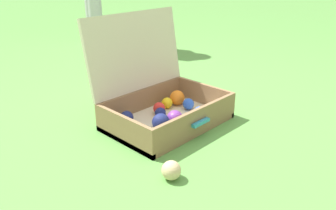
% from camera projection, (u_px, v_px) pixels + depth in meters
% --- Properties ---
extents(ground_plane, '(16.00, 16.00, 0.00)m').
position_uv_depth(ground_plane, '(167.00, 132.00, 1.63)').
color(ground_plane, '#569342').
extents(open_suitcase, '(0.59, 0.49, 0.52)m').
position_uv_depth(open_suitcase, '(160.00, 99.00, 1.71)').
color(open_suitcase, beige).
rests_on(open_suitcase, ground).
extents(stray_ball_on_grass, '(0.07, 0.07, 0.07)m').
position_uv_depth(stray_ball_on_grass, '(171.00, 170.00, 1.27)').
color(stray_ball_on_grass, '#D1B784').
rests_on(stray_ball_on_grass, ground).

